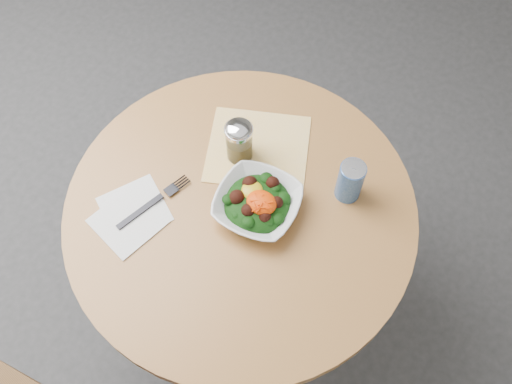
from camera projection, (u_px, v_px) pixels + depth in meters
ground at (245, 300)px, 2.10m from camera, size 6.00×6.00×0.00m
table at (242, 239)px, 1.62m from camera, size 0.90×0.90×0.75m
cloth_napkin at (258, 149)px, 1.53m from camera, size 0.34×0.33×0.00m
paper_napkins at (131, 215)px, 1.43m from camera, size 0.21×0.23×0.00m
salad_bowl at (258, 203)px, 1.42m from camera, size 0.23×0.23×0.08m
fork at (156, 201)px, 1.45m from camera, size 0.09×0.21×0.00m
spice_shaker at (239, 141)px, 1.47m from camera, size 0.07×0.07×0.13m
beverage_can at (350, 181)px, 1.41m from camera, size 0.07×0.07×0.13m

